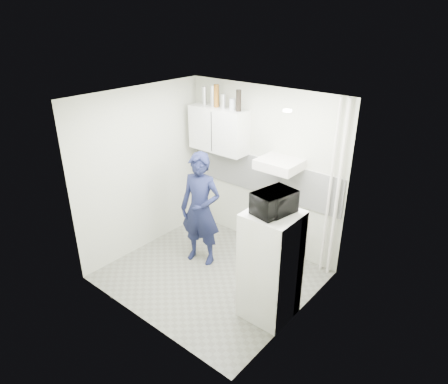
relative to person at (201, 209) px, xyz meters
The scene contains 23 objects.
floor 0.98m from the person, 29.72° to the right, with size 2.80×2.80×0.00m, color #5E5D51.
ceiling 1.78m from the person, 29.72° to the right, with size 2.80×2.80×0.00m, color white.
wall_back 1.18m from the person, 69.62° to the left, with size 2.80×2.80×0.00m, color beige.
wall_left 1.12m from the person, 167.86° to the right, with size 2.60×2.60×0.00m, color beige.
wall_right 1.85m from the person, ahead, with size 2.60×2.60×0.00m, color beige.
person is the anchor object (origin of this frame).
stove 1.26m from the person, 42.02° to the left, with size 0.49×0.49×0.79m, color silver.
fridge 1.53m from the person, 13.11° to the right, with size 0.60×0.60×1.46m, color beige.
stove_top 1.17m from the person, 42.02° to the left, with size 0.47×0.47×0.03m, color black.
saucepan 1.20m from the person, 39.03° to the left, with size 0.16×0.16×0.09m, color silver.
microwave 1.68m from the person, 13.11° to the right, with size 0.33×0.49×0.27m, color black.
bottle_b 1.82m from the person, 127.78° to the left, with size 0.07×0.07×0.29m, color silver.
bottle_c 1.78m from the person, 119.75° to the left, with size 0.08×0.08×0.31m, color silver.
bottle_d 1.77m from the person, 115.66° to the left, with size 0.08×0.08×0.35m, color brown.
canister_a 1.69m from the person, 108.09° to the left, with size 0.09×0.09×0.22m, color silver.
canister_b 1.65m from the person, 96.25° to the left, with size 0.09×0.09×0.18m, color #B2B7BC.
bottle_e 1.71m from the person, 88.54° to the left, with size 0.08×0.08×0.32m, color black.
upper_cabinet 1.35m from the person, 113.20° to the left, with size 1.00×0.35×0.70m, color beige.
range_hood 1.34m from the person, 43.16° to the left, with size 0.60×0.50×0.14m, color silver.
backsplash 1.13m from the person, 69.35° to the left, with size 2.74×0.03×0.60m, color white.
pipe_a 1.98m from the person, 29.48° to the left, with size 0.05×0.05×2.60m, color silver.
pipe_b 1.88m from the person, 31.33° to the left, with size 0.04×0.04×2.60m, color silver.
ceiling_spot_fixture 2.18m from the person, ahead, with size 0.10×0.10×0.02m, color white.
Camera 1 is at (3.26, -3.61, 3.59)m, focal length 32.00 mm.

